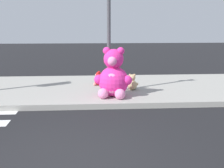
{
  "coord_description": "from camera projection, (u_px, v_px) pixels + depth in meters",
  "views": [
    {
      "loc": [
        0.44,
        -4.62,
        2.18
      ],
      "look_at": [
        1.04,
        3.6,
        0.55
      ],
      "focal_mm": 49.05,
      "sensor_mm": 36.0,
      "label": 1
    }
  ],
  "objects": [
    {
      "name": "plush_pink_large",
      "position": [
        113.0,
        77.0,
        8.57
      ],
      "size": [
        1.05,
        0.98,
        1.39
      ],
      "color": "#F22D93",
      "rests_on": "sidewalk"
    },
    {
      "name": "plush_tan",
      "position": [
        132.0,
        83.0,
        9.52
      ],
      "size": [
        0.39,
        0.35,
        0.5
      ],
      "color": "tan",
      "rests_on": "sidewalk"
    },
    {
      "name": "sidewalk",
      "position": [
        77.0,
        89.0,
        9.98
      ],
      "size": [
        28.0,
        4.4,
        0.15
      ],
      "primitive_type": "cube",
      "color": "#9E9B93",
      "rests_on": "ground_plane"
    },
    {
      "name": "sign_pole",
      "position": [
        109.0,
        35.0,
        8.92
      ],
      "size": [
        0.56,
        0.11,
        3.2
      ],
      "color": "#4C4C51",
      "rests_on": "sidewalk"
    },
    {
      "name": "ground_plane",
      "position": [
        64.0,
        162.0,
        4.91
      ],
      "size": [
        60.0,
        60.0,
        0.0
      ],
      "primitive_type": "plane",
      "color": "black"
    },
    {
      "name": "plush_lavender",
      "position": [
        116.0,
        79.0,
        9.98
      ],
      "size": [
        0.45,
        0.44,
        0.63
      ],
      "color": "#B28CD8",
      "rests_on": "sidewalk"
    },
    {
      "name": "plush_red",
      "position": [
        98.0,
        80.0,
        10.21
      ],
      "size": [
        0.33,
        0.36,
        0.48
      ],
      "color": "red",
      "rests_on": "sidewalk"
    }
  ]
}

